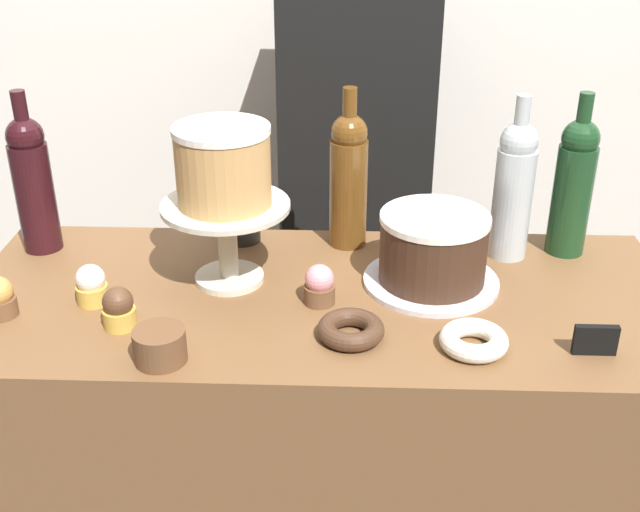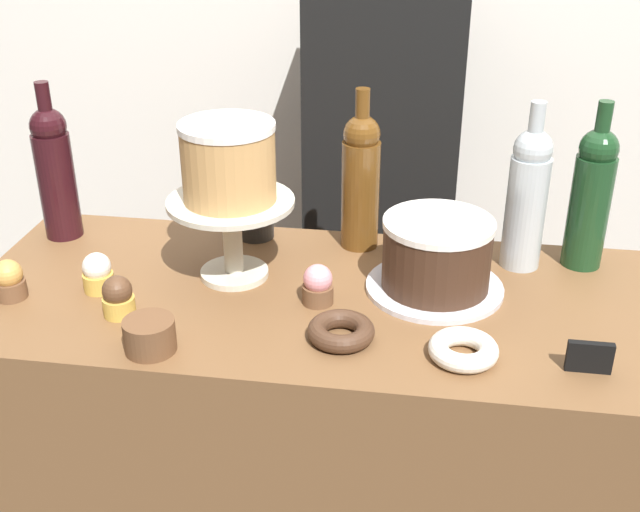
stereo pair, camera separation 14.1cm
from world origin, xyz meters
The scene contains 19 objects.
back_wall centered at (0.00, 0.85, 1.30)m, with size 6.00×0.05×2.60m.
display_counter centered at (0.00, 0.00, 0.47)m, with size 1.30×0.55×0.95m.
cake_stand_pedestal centered at (-0.17, 0.05, 1.05)m, with size 0.23×0.23×0.16m.
white_layer_cake centered at (-0.17, 0.05, 1.18)m, with size 0.17×0.17×0.14m.
silver_serving_platter centered at (0.21, 0.05, 0.95)m, with size 0.25×0.25×0.01m.
chocolate_round_cake centered at (0.21, 0.05, 1.02)m, with size 0.20×0.20×0.13m.
wine_bottle_dark_red centered at (-0.57, 0.17, 1.09)m, with size 0.08×0.08×0.33m.
wine_bottle_clear centered at (0.37, 0.18, 1.09)m, with size 0.08×0.08×0.33m.
wine_bottle_amber centered at (0.05, 0.22, 1.09)m, with size 0.08×0.08×0.33m.
wine_bottle_green centered at (0.49, 0.20, 1.09)m, with size 0.08×0.08×0.33m.
cupcake_vanilla centered at (-0.40, -0.04, 0.98)m, with size 0.06×0.06×0.07m.
cupcake_strawberry centered at (0.00, -0.03, 0.98)m, with size 0.06×0.06×0.07m.
cupcake_chocolate centered at (-0.33, -0.12, 0.98)m, with size 0.06×0.06×0.07m.
donut_chocolate centered at (0.06, -0.14, 0.96)m, with size 0.11×0.11×0.03m.
donut_sugar centered at (0.26, -0.16, 0.96)m, with size 0.11×0.11×0.03m.
cookie_stack centered at (-0.24, -0.22, 0.97)m, with size 0.08×0.08×0.05m.
price_sign_chalkboard centered at (0.45, -0.17, 0.97)m, with size 0.07×0.01×0.05m.
coffee_cup_ceramic centered at (-0.17, 0.22, 0.99)m, with size 0.08×0.08×0.08m.
barista_figure centered at (0.06, 0.59, 0.84)m, with size 0.36×0.22×1.60m.
Camera 1 is at (0.05, -1.26, 1.67)m, focal length 44.80 mm.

